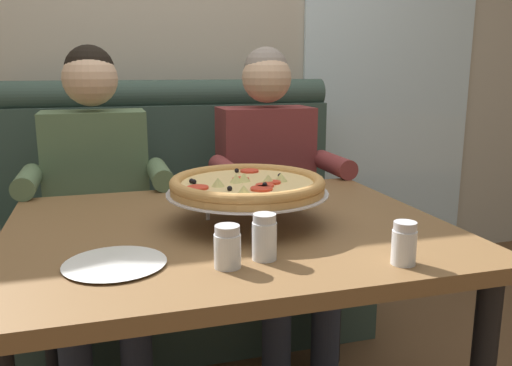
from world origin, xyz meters
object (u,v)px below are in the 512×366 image
shaker_pepper_flakes (227,250)px  patio_chair (327,158)px  dining_table (229,255)px  diner_left (97,193)px  booth_bench (182,241)px  shaker_parmesan (264,240)px  plate_near_left (115,261)px  shaker_oregano (404,246)px  diner_right (272,182)px  pizza (247,185)px

shaker_pepper_flakes → patio_chair: patio_chair is taller
dining_table → diner_left: 0.78m
booth_bench → shaker_pepper_flakes: (-0.08, -1.27, 0.40)m
shaker_parmesan → plate_near_left: (-0.33, 0.06, -0.04)m
diner_left → shaker_parmesan: 1.05m
dining_table → shaker_pepper_flakes: bearing=-104.0°
plate_near_left → patio_chair: 2.90m
shaker_oregano → diner_left: bearing=121.2°
shaker_pepper_flakes → patio_chair: (1.35, 2.50, -0.27)m
diner_right → shaker_oregano: size_ratio=13.02×
dining_table → pizza: pizza is taller
diner_left → shaker_oregano: size_ratio=13.02×
patio_chair → plate_near_left: bearing=-123.4°
diner_right → shaker_parmesan: diner_right is taller
diner_right → plate_near_left: 1.14m
dining_table → diner_left: (-0.36, 0.69, 0.04)m
booth_bench → shaker_parmesan: (0.02, -1.24, 0.40)m
shaker_parmesan → patio_chair: 2.79m
shaker_oregano → shaker_parmesan: bearing=158.0°
diner_left → shaker_parmesan: diner_left is taller
shaker_pepper_flakes → shaker_oregano: (0.38, -0.09, 0.00)m
diner_right → patio_chair: (0.92, 1.49, -0.19)m
diner_right → shaker_oregano: (-0.05, -1.09, 0.09)m
booth_bench → patio_chair: (1.28, 1.23, 0.13)m
booth_bench → patio_chair: size_ratio=1.85×
shaker_pepper_flakes → dining_table: bearing=76.0°
shaker_parmesan → plate_near_left: bearing=170.2°
shaker_pepper_flakes → diner_right: bearing=66.6°
pizza → plate_near_left: (-0.37, -0.23, -0.10)m
pizza → patio_chair: size_ratio=0.53×
shaker_pepper_flakes → shaker_parmesan: bearing=15.0°
patio_chair → shaker_oregano: bearing=-110.6°
shaker_pepper_flakes → plate_near_left: size_ratio=0.42×
shaker_oregano → shaker_parmesan: 0.31m
booth_bench → diner_left: (-0.36, -0.27, 0.31)m
booth_bench → shaker_pepper_flakes: 1.33m
booth_bench → pizza: bearing=-86.6°
dining_table → diner_left: bearing=117.2°
diner_left → shaker_parmesan: bearing=-69.1°
booth_bench → diner_left: 0.54m
booth_bench → diner_left: size_ratio=1.25×
pizza → shaker_parmesan: (-0.04, -0.29, -0.06)m
pizza → patio_chair: (1.22, 2.18, -0.34)m
booth_bench → shaker_oregano: booth_bench is taller
patio_chair → shaker_parmesan: bearing=-117.0°
shaker_pepper_flakes → shaker_oregano: size_ratio=0.98×
dining_table → diner_right: diner_right is taller
booth_bench → pizza: 1.06m
shaker_oregano → plate_near_left: 0.65m
shaker_oregano → plate_near_left: size_ratio=0.43×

